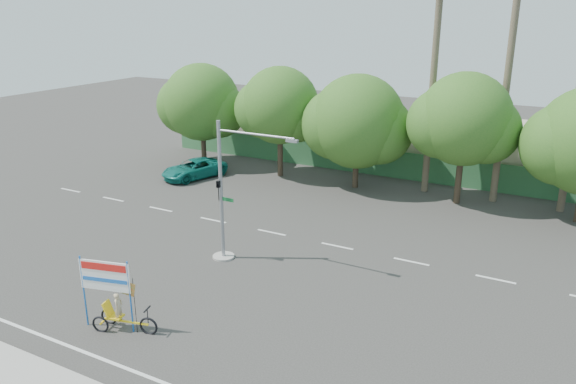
% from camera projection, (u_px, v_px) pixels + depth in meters
% --- Properties ---
extents(ground, '(120.00, 120.00, 0.00)m').
position_uv_depth(ground, '(219.00, 304.00, 23.84)').
color(ground, '#33302D').
rests_on(ground, ground).
extents(fence, '(38.00, 0.08, 2.00)m').
position_uv_depth(fence, '(386.00, 163.00, 41.49)').
color(fence, '#336B3D').
rests_on(fence, ground).
extents(building_left, '(12.00, 8.00, 4.00)m').
position_uv_depth(building_left, '(295.00, 126.00, 49.44)').
color(building_left, '#BBAB94').
rests_on(building_left, ground).
extents(building_right, '(14.00, 8.00, 3.60)m').
position_uv_depth(building_right, '(510.00, 152.00, 41.40)').
color(building_right, '#BBAB94').
rests_on(building_right, ground).
extents(tree_far_left, '(7.14, 6.00, 7.96)m').
position_uv_depth(tree_far_left, '(201.00, 105.00, 43.71)').
color(tree_far_left, '#473828').
rests_on(tree_far_left, ground).
extents(tree_left, '(6.66, 5.60, 8.07)m').
position_uv_depth(tree_left, '(279.00, 108.00, 40.46)').
color(tree_left, '#473828').
rests_on(tree_left, ground).
extents(tree_center, '(7.62, 6.40, 7.85)m').
position_uv_depth(tree_center, '(357.00, 124.00, 37.95)').
color(tree_center, '#473828').
rests_on(tree_center, ground).
extents(tree_right, '(6.90, 5.80, 8.36)m').
position_uv_depth(tree_right, '(463.00, 123.00, 34.55)').
color(tree_right, '#473828').
rests_on(tree_right, ground).
extents(palm_tall, '(3.73, 3.79, 17.45)m').
position_uv_depth(palm_tall, '(513.00, 34.00, 33.24)').
color(palm_tall, '#70604C').
rests_on(palm_tall, ground).
extents(palm_short, '(3.73, 3.79, 14.45)m').
position_uv_depth(palm_short, '(435.00, 59.00, 35.77)').
color(palm_short, '#70604C').
rests_on(palm_short, ground).
extents(traffic_signal, '(4.72, 1.10, 7.00)m').
position_uv_depth(traffic_signal, '(226.00, 204.00, 27.24)').
color(traffic_signal, gray).
rests_on(traffic_signal, ground).
extents(trike_billboard, '(3.02, 1.14, 3.04)m').
position_uv_depth(trike_billboard, '(114.00, 301.00, 21.64)').
color(trike_billboard, black).
rests_on(trike_billboard, ground).
extents(pickup_truck, '(3.70, 5.37, 1.36)m').
position_uv_depth(pickup_truck, '(194.00, 169.00, 41.25)').
color(pickup_truck, '#0F6C60').
rests_on(pickup_truck, ground).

